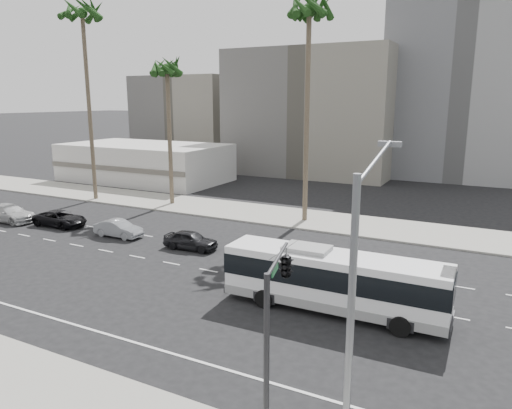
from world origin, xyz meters
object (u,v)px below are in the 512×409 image
Objects in this scene: city_bus at (333,279)px; palm_near at (309,15)px; car_c at (60,218)px; traffic_signal at (284,272)px; car_d at (9,213)px; palm_far at (82,17)px; car_a at (191,240)px; car_b at (118,229)px; palm_mid at (167,72)px; streetlight_corner at (356,301)px.

city_bus is 0.59× the size of palm_near.
traffic_signal is (27.68, -13.90, 4.42)m from car_c.
car_d is 0.89× the size of traffic_signal.
car_c is 0.80× the size of traffic_signal.
traffic_signal is 0.29× the size of palm_far.
car_a is at bearing -26.74° from palm_far.
palm_near is (11.61, 11.61, 17.15)m from car_b.
traffic_signal is 0.40× the size of palm_mid.
palm_far is at bearing 51.01° from car_b.
streetlight_corner reaches higher than car_b.
palm_mid is (-15.21, 0.27, -4.21)m from palm_near.
car_c is 21.69m from palm_far.
city_bus reaches higher than car_d.
car_a is 7.08m from car_b.
palm_far is at bearing 154.14° from city_bus.
car_c is at bearing 167.64° from city_bus.
palm_far is (-19.72, 9.94, 18.51)m from car_a.
city_bus is at bearing -99.83° from car_d.
streetlight_corner is (30.72, -15.79, 4.72)m from car_c.
streetlight_corner is 0.45× the size of palm_far.
car_b is 6.96m from car_c.
car_a is 0.76× the size of car_d.
car_d is (-19.54, -0.82, 0.09)m from car_a.
streetlight_corner is 3.59m from traffic_signal.
streetlight_corner is (36.22, -14.77, 4.62)m from car_d.
car_d is (-5.50, -1.02, 0.10)m from car_c.
city_bus is 13.90m from car_a.
traffic_signal is (33.18, -12.89, 4.32)m from car_d.
streetlight_corner is at bearing -137.15° from car_a.
car_d is (-32.33, 4.53, -0.97)m from city_bus.
palm_mid is (-10.68, 11.88, 12.92)m from car_a.
car_a is 0.43× the size of streetlight_corner.
palm_near reaches higher than car_c.
car_b is at bearing -94.04° from car_c.
palm_mid is at bearing -36.77° from car_d.
car_b is 0.21× the size of palm_near.
city_bus reaches higher than car_a.
palm_near is at bearing 3.95° from palm_far.
car_b is at bearing 85.94° from car_a.
car_d is at bearing 88.32° from car_a.
city_bus is 32.66m from car_d.
streetlight_corner is (16.68, -15.59, 4.70)m from car_a.
car_d is (-12.46, -0.82, 0.10)m from car_b.
car_d is at bearing 144.85° from traffic_signal.
car_a is 21.18m from palm_near.
palm_far is at bearing 59.18° from car_a.
car_a is 14.04m from car_c.
car_d reaches higher than car_c.
palm_far is at bearing 27.87° from car_c.
car_a is at bearing 156.63° from city_bus.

